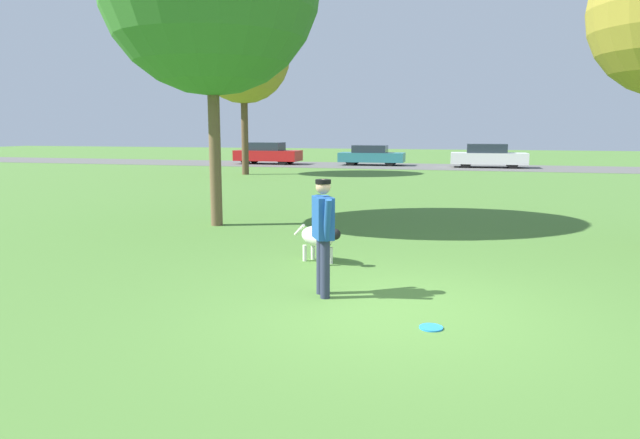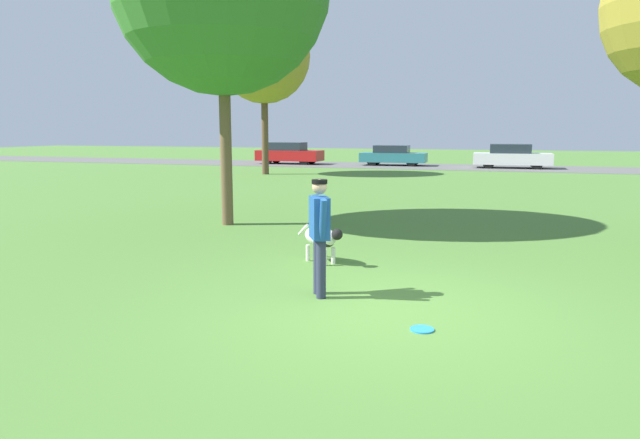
# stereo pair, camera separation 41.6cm
# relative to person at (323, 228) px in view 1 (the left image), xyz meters

# --- Properties ---
(ground_plane) EXTENTS (120.00, 120.00, 0.00)m
(ground_plane) POSITION_rel_person_xyz_m (0.97, -0.35, -0.94)
(ground_plane) COLOR #4C7A33
(far_road_strip) EXTENTS (120.00, 6.00, 0.01)m
(far_road_strip) POSITION_rel_person_xyz_m (0.97, 28.19, -0.93)
(far_road_strip) COLOR #5B5B59
(far_road_strip) RESTS_ON ground_plane
(person) EXTENTS (0.40, 0.62, 1.60)m
(person) POSITION_rel_person_xyz_m (0.00, 0.00, 0.00)
(person) COLOR #2D334C
(person) RESTS_ON ground_plane
(dog) EXTENTS (1.02, 0.71, 0.64)m
(dog) POSITION_rel_person_xyz_m (-0.57, 1.87, -0.50)
(dog) COLOR silver
(dog) RESTS_ON ground_plane
(frisbee) EXTENTS (0.27, 0.27, 0.02)m
(frisbee) POSITION_rel_person_xyz_m (1.53, -0.93, -0.93)
(frisbee) COLOR #268CE5
(frisbee) RESTS_ON ground_plane
(tree_far_left) EXTENTS (4.60, 4.60, 8.12)m
(tree_far_left) POSITION_rel_person_xyz_m (-9.26, 19.57, 4.86)
(tree_far_left) COLOR brown
(tree_far_left) RESTS_ON ground_plane
(parked_car_red) EXTENTS (4.30, 1.78, 1.42)m
(parked_car_red) POSITION_rel_person_xyz_m (-11.24, 28.09, -0.24)
(parked_car_red) COLOR red
(parked_car_red) RESTS_ON ground_plane
(parked_car_teal) EXTENTS (4.12, 1.83, 1.27)m
(parked_car_teal) POSITION_rel_person_xyz_m (-4.42, 28.58, -0.30)
(parked_car_teal) COLOR teal
(parked_car_teal) RESTS_ON ground_plane
(parked_car_white) EXTENTS (4.44, 1.92, 1.41)m
(parked_car_white) POSITION_rel_person_xyz_m (2.67, 28.22, -0.24)
(parked_car_white) COLOR white
(parked_car_white) RESTS_ON ground_plane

